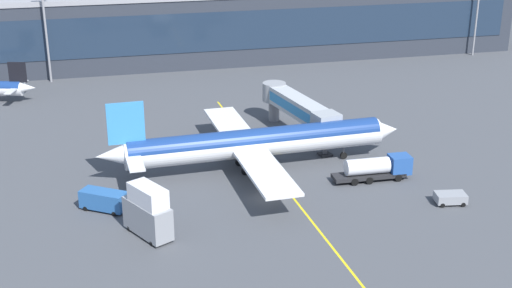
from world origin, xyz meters
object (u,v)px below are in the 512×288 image
at_px(lavatory_truck, 105,200).
at_px(pushback_tug, 451,197).
at_px(main_airliner, 255,143).
at_px(fuel_tanker, 377,168).
at_px(catering_lift, 148,212).

relative_size(lavatory_truck, pushback_tug, 1.47).
distance_m(main_airliner, lavatory_truck, 22.86).
xyz_separation_m(main_airliner, fuel_tanker, (15.20, -7.71, -2.19)).
height_order(catering_lift, pushback_tug, catering_lift).
bearing_deg(catering_lift, fuel_tanker, 15.10).
bearing_deg(fuel_tanker, catering_lift, -164.90).
xyz_separation_m(fuel_tanker, lavatory_truck, (-36.34, -0.62, -0.32)).
xyz_separation_m(fuel_tanker, pushback_tug, (6.15, -9.21, -0.90)).
relative_size(main_airliner, fuel_tanker, 4.03).
bearing_deg(lavatory_truck, fuel_tanker, 0.98).
height_order(main_airliner, fuel_tanker, main_airliner).
xyz_separation_m(main_airliner, lavatory_truck, (-21.14, -8.33, -2.51)).
relative_size(fuel_tanker, catering_lift, 1.51).
height_order(fuel_tanker, pushback_tug, fuel_tanker).
distance_m(main_airliner, pushback_tug, 27.42).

